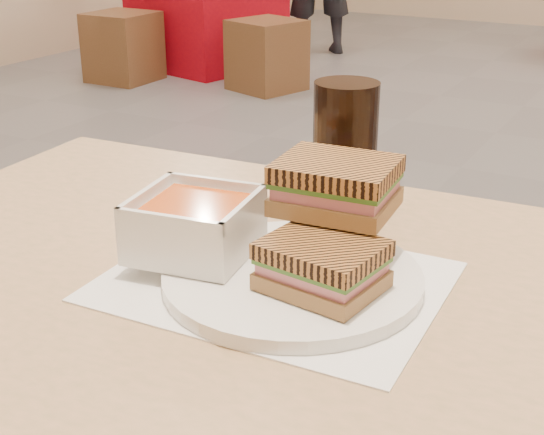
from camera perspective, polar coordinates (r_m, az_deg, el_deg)
The scene contains 10 objects.
main_table at distance 0.80m, azimuth 5.88°, elevation -14.08°, with size 1.24×0.78×0.75m.
tray_liner at distance 0.78m, azimuth 0.18°, elevation -4.77°, with size 0.34×0.27×0.00m.
plate at distance 0.77m, azimuth 1.53°, elevation -4.53°, with size 0.26×0.26×0.01m.
soup_bowl at distance 0.80m, azimuth -5.75°, elevation -0.71°, with size 0.13×0.13×0.06m.
panini_lower at distance 0.73m, azimuth 3.76°, elevation -3.53°, with size 0.12×0.10×0.05m.
panini_upper at distance 0.78m, azimuth 4.79°, elevation 2.41°, with size 0.12×0.11×0.05m.
cola_glass at distance 0.92m, azimuth 5.42°, elevation 4.96°, with size 0.08×0.08×0.17m.
bg_table_0 at distance 5.56m, azimuth -4.85°, elevation 14.85°, with size 0.99×0.99×0.72m.
bg_chair_0l at distance 5.17m, azimuth -10.99°, elevation 12.32°, with size 0.39×0.39×0.44m.
bg_chair_0r at distance 4.83m, azimuth -0.39°, elevation 11.95°, with size 0.48×0.48×0.43m.
Camera 1 is at (0.35, -2.61, 1.11)m, focal length 50.72 mm.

